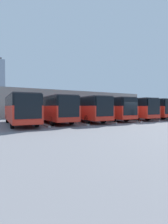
{
  "coord_description": "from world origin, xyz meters",
  "views": [
    {
      "loc": [
        16.13,
        14.88,
        1.94
      ],
      "look_at": [
        3.55,
        -5.33,
        1.26
      ],
      "focal_mm": 28.0,
      "sensor_mm": 36.0,
      "label": 1
    }
  ],
  "objects": [
    {
      "name": "curb_divider_3",
      "position": [
        2.0,
        -3.54,
        0.07
      ],
      "size": [
        0.77,
        6.6,
        0.15
      ],
      "primitive_type": "cube",
      "rotation": [
        0.0,
        0.0,
        -0.08
      ],
      "color": "#9E9E99",
      "rests_on": "ground_plane"
    },
    {
      "name": "curb_divider_2",
      "position": [
        -2.0,
        -3.27,
        0.07
      ],
      "size": [
        0.77,
        6.6,
        0.15
      ],
      "primitive_type": "cube",
      "rotation": [
        0.0,
        0.0,
        -0.08
      ],
      "color": "#9E9E99",
      "rests_on": "ground_plane"
    },
    {
      "name": "bus_5",
      "position": [
        8.0,
        -5.51,
        1.78
      ],
      "size": [
        3.34,
        10.87,
        3.18
      ],
      "rotation": [
        0.0,
        0.0,
        -0.08
      ],
      "color": "red",
      "rests_on": "ground_plane"
    },
    {
      "name": "bus_1",
      "position": [
        -8.0,
        -5.1,
        1.78
      ],
      "size": [
        3.34,
        10.87,
        3.18
      ],
      "rotation": [
        0.0,
        0.0,
        -0.08
      ],
      "color": "red",
      "rests_on": "ground_plane"
    },
    {
      "name": "bus_4",
      "position": [
        4.0,
        -4.96,
        1.78
      ],
      "size": [
        3.34,
        10.87,
        3.18
      ],
      "rotation": [
        0.0,
        0.0,
        -0.08
      ],
      "color": "red",
      "rests_on": "ground_plane"
    },
    {
      "name": "bus_3",
      "position": [
        0.0,
        -5.12,
        1.78
      ],
      "size": [
        3.34,
        10.87,
        3.18
      ],
      "rotation": [
        0.0,
        0.0,
        -0.08
      ],
      "color": "red",
      "rests_on": "ground_plane"
    },
    {
      "name": "curb_divider_5",
      "position": [
        10.0,
        -3.93,
        0.07
      ],
      "size": [
        0.77,
        6.6,
        0.15
      ],
      "primitive_type": "cube",
      "rotation": [
        0.0,
        0.0,
        -0.08
      ],
      "color": "#9E9E99",
      "rests_on": "ground_plane"
    },
    {
      "name": "bus_0",
      "position": [
        -12.0,
        -5.11,
        1.78
      ],
      "size": [
        3.34,
        10.87,
        3.18
      ],
      "rotation": [
        0.0,
        0.0,
        -0.08
      ],
      "color": "red",
      "rests_on": "ground_plane"
    },
    {
      "name": "bus_6",
      "position": [
        12.0,
        -5.0,
        1.78
      ],
      "size": [
        3.34,
        10.87,
        3.18
      ],
      "rotation": [
        0.0,
        0.0,
        -0.08
      ],
      "color": "red",
      "rests_on": "ground_plane"
    },
    {
      "name": "curb_divider_1",
      "position": [
        -6.0,
        -3.52,
        0.07
      ],
      "size": [
        0.77,
        6.6,
        0.15
      ],
      "primitive_type": "cube",
      "rotation": [
        0.0,
        0.0,
        -0.08
      ],
      "color": "#9E9E99",
      "rests_on": "ground_plane"
    },
    {
      "name": "bus_2",
      "position": [
        -4.0,
        -4.85,
        1.78
      ],
      "size": [
        3.34,
        10.87,
        3.18
      ],
      "rotation": [
        0.0,
        0.0,
        -0.08
      ],
      "color": "red",
      "rests_on": "ground_plane"
    },
    {
      "name": "curb_divider_0",
      "position": [
        -10.0,
        -3.53,
        0.07
      ],
      "size": [
        0.77,
        6.6,
        0.15
      ],
      "primitive_type": "cube",
      "rotation": [
        0.0,
        0.0,
        -0.08
      ],
      "color": "#9E9E99",
      "rests_on": "ground_plane"
    },
    {
      "name": "ground_plane",
      "position": [
        0.0,
        0.0,
        0.0
      ],
      "size": [
        600.0,
        600.0,
        0.0
      ],
      "primitive_type": "plane",
      "color": "slate"
    },
    {
      "name": "curb_divider_4",
      "position": [
        6.0,
        -3.38,
        0.07
      ],
      "size": [
        0.77,
        6.6,
        0.15
      ],
      "primitive_type": "cube",
      "rotation": [
        0.0,
        0.0,
        -0.08
      ],
      "color": "#9E9E99",
      "rests_on": "ground_plane"
    },
    {
      "name": "station_building",
      "position": [
        0.0,
        -21.49,
        2.68
      ],
      "size": [
        39.36,
        12.99,
        5.3
      ],
      "color": "gray",
      "rests_on": "ground_plane"
    }
  ]
}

